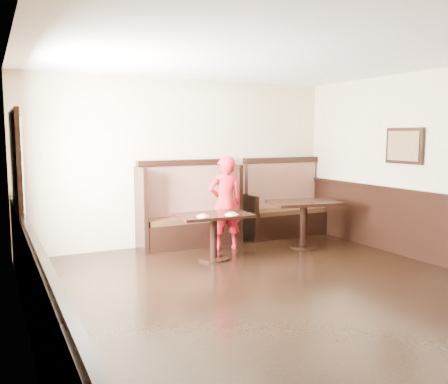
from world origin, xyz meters
TOP-DOWN VIEW (x-y plane):
  - ground at (0.00, 0.00)m, footprint 7.00×7.00m
  - room_shell at (-0.30, 0.28)m, footprint 7.00×7.00m
  - booth_main at (0.00, 3.30)m, footprint 1.75×0.72m
  - booth_neighbor at (1.95, 3.29)m, footprint 1.65×0.72m
  - table_main at (-0.02, 2.24)m, footprint 1.12×0.74m
  - table_neighbor at (1.67, 2.31)m, footprint 1.23×0.93m
  - child at (0.43, 2.75)m, footprint 0.61×0.45m
  - pizza_plate_left at (-0.26, 2.11)m, footprint 0.18×0.18m
  - pizza_plate_right at (0.18, 2.05)m, footprint 0.20×0.20m

SIDE VIEW (x-z plane):
  - ground at x=0.00m, z-range 0.00..0.00m
  - booth_neighbor at x=1.95m, z-range -0.24..1.21m
  - booth_main at x=0.00m, z-range -0.20..1.25m
  - table_main at x=-0.02m, z-range 0.19..0.88m
  - table_neighbor at x=1.67m, z-range 0.19..0.96m
  - room_shell at x=-0.30m, z-range -2.83..4.17m
  - pizza_plate_left at x=-0.26m, z-range 0.69..0.72m
  - pizza_plate_right at x=0.18m, z-range 0.69..0.73m
  - child at x=0.43m, z-range 0.00..1.53m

